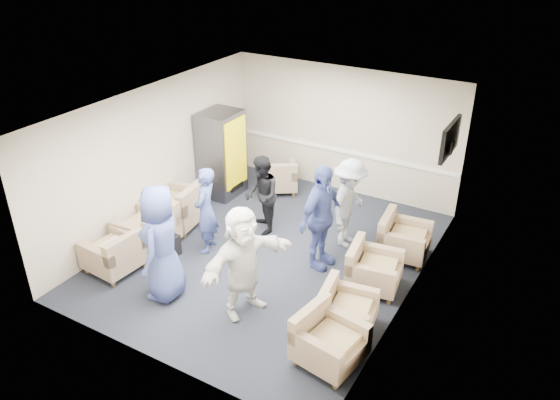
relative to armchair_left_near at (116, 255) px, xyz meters
The scene contains 25 objects.
floor 2.63m from the armchair_left_near, 41.68° to the left, with size 6.00×6.00×0.00m, color black.
ceiling 3.53m from the armchair_left_near, 41.68° to the left, with size 6.00×6.00×0.00m, color white.
back_wall 5.22m from the armchair_left_near, 67.61° to the left, with size 5.00×0.02×2.70m, color beige.
front_wall 2.54m from the armchair_left_near, 32.90° to the right, with size 5.00×0.02×2.70m, color beige.
left_wall 2.09m from the armchair_left_near, 107.52° to the left, with size 0.02×6.00×2.70m, color beige.
right_wall 4.89m from the armchair_left_near, 21.32° to the left, with size 0.02×6.00×2.70m, color beige.
chair_rail 5.14m from the armchair_left_near, 67.53° to the left, with size 4.98×0.04×0.06m, color white.
tv 5.89m from the armchair_left_near, 38.87° to the left, with size 0.10×1.00×0.58m.
armchair_left_near is the anchor object (origin of this frame).
armchair_left_mid 0.80m from the armchair_left_near, 88.15° to the left, with size 0.95×0.95×0.72m.
armchair_left_far 1.74m from the armchair_left_near, 92.53° to the left, with size 1.06×1.06×0.75m.
armchair_right_near 3.96m from the armchair_left_near, ahead, with size 0.93×0.93×0.65m.
armchair_right_midnear 3.94m from the armchair_left_near, ahead, with size 0.85×0.85×0.60m.
armchair_right_midfar 4.22m from the armchair_left_near, 24.21° to the left, with size 0.91×0.91×0.64m.
armchair_right_far 4.89m from the armchair_left_near, 35.72° to the left, with size 0.89×0.89×0.65m.
armchair_corner 4.04m from the armchair_left_near, 78.15° to the left, with size 1.10×1.10×0.64m.
vending_machine 3.34m from the armchair_left_near, 92.46° to the left, with size 0.74×0.86×1.82m.
backpack 0.98m from the armchair_left_near, 61.39° to the left, with size 0.27×0.20×0.46m.
pillow 0.17m from the armchair_left_near, 149.58° to the left, with size 0.41×0.31×0.12m, color beige.
person_front_left 1.30m from the armchair_left_near, ahead, with size 0.92×0.60×1.89m, color #3C4B90.
person_mid_left 1.67m from the armchair_left_near, 55.40° to the left, with size 0.58×0.38×1.59m, color #3C4B90.
person_back_left 2.78m from the armchair_left_near, 58.81° to the left, with size 0.74×0.57×1.51m, color black.
person_back_right 4.09m from the armchair_left_near, 42.46° to the left, with size 1.07×0.62×1.66m, color silver.
person_mid_right 3.47m from the armchair_left_near, 33.32° to the left, with size 1.09×0.45×1.86m, color #3C4B90.
person_front_right 2.49m from the armchair_left_near, ahead, with size 1.63×0.52×1.76m, color white.
Camera 1 is at (4.24, -6.96, 5.36)m, focal length 35.00 mm.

